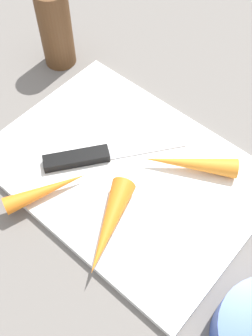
# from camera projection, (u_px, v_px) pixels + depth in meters

# --- Properties ---
(ground_plane) EXTENTS (1.40, 1.40, 0.00)m
(ground_plane) POSITION_uv_depth(u_px,v_px,m) (126.00, 173.00, 0.55)
(ground_plane) COLOR slate
(cutting_board) EXTENTS (0.36, 0.26, 0.01)m
(cutting_board) POSITION_uv_depth(u_px,v_px,m) (126.00, 170.00, 0.54)
(cutting_board) COLOR white
(cutting_board) RESTS_ON ground_plane
(knife) EXTENTS (0.13, 0.17, 0.01)m
(knife) POSITION_uv_depth(u_px,v_px,m) (86.00, 157.00, 0.54)
(knife) COLOR #B7B7BC
(knife) RESTS_ON cutting_board
(carrot_longest) EXTENTS (0.12, 0.09, 0.03)m
(carrot_longest) POSITION_uv_depth(u_px,v_px,m) (189.00, 164.00, 0.52)
(carrot_longest) COLOR orange
(carrot_longest) RESTS_ON cutting_board
(carrot_medium) EXTENTS (0.08, 0.12, 0.03)m
(carrot_medium) POSITION_uv_depth(u_px,v_px,m) (109.00, 226.00, 0.47)
(carrot_medium) COLOR orange
(carrot_medium) RESTS_ON cutting_board
(carrot_shortest) EXTENTS (0.06, 0.11, 0.02)m
(carrot_shortest) POSITION_uv_depth(u_px,v_px,m) (46.00, 190.00, 0.50)
(carrot_shortest) COLOR orange
(carrot_shortest) RESTS_ON cutting_board
(pepper_grinder) EXTENTS (0.05, 0.05, 0.13)m
(pepper_grinder) POSITION_uv_depth(u_px,v_px,m) (56.00, 29.00, 0.62)
(pepper_grinder) COLOR brown
(pepper_grinder) RESTS_ON ground_plane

